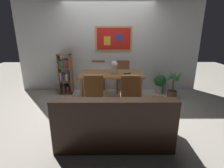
{
  "coord_description": "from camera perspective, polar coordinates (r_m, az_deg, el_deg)",
  "views": [
    {
      "loc": [
        0.06,
        -3.81,
        1.77
      ],
      "look_at": [
        0.08,
        -0.23,
        0.65
      ],
      "focal_mm": 28.01,
      "sensor_mm": 36.0,
      "label": 1
    }
  ],
  "objects": [
    {
      "name": "potted_palm",
      "position": [
        4.91,
        19.26,
        -1.03
      ],
      "size": [
        0.38,
        0.37,
        0.8
      ],
      "color": "brown",
      "rests_on": "ground_plane"
    },
    {
      "name": "wall_back_with_painting",
      "position": [
        5.14,
        -1.01,
        12.14
      ],
      "size": [
        5.2,
        0.14,
        2.6
      ],
      "color": "silver",
      "rests_on": "ground_plane"
    },
    {
      "name": "dining_chair_far_left",
      "position": [
        5.15,
        -4.46,
        3.46
      ],
      "size": [
        0.4,
        0.41,
        0.91
      ],
      "color": "brown",
      "rests_on": "ground_plane"
    },
    {
      "name": "dining_chair_near_left",
      "position": [
        3.67,
        -5.72,
        -2.36
      ],
      "size": [
        0.4,
        0.41,
        0.91
      ],
      "color": "brown",
      "rests_on": "ground_plane"
    },
    {
      "name": "dining_chair_near_right",
      "position": [
        3.64,
        5.84,
        -2.54
      ],
      "size": [
        0.4,
        0.41,
        0.91
      ],
      "color": "brown",
      "rests_on": "ground_plane"
    },
    {
      "name": "leather_couch",
      "position": [
        2.9,
        0.53,
        -12.92
      ],
      "size": [
        1.8,
        0.84,
        0.84
      ],
      "color": "black",
      "rests_on": "ground_plane"
    },
    {
      "name": "potted_ivy",
      "position": [
        5.2,
        15.37,
        0.4
      ],
      "size": [
        0.34,
        0.34,
        0.54
      ],
      "color": "#B2ADA3",
      "rests_on": "ground_plane"
    },
    {
      "name": "dining_table",
      "position": [
        4.35,
        -0.27,
        2.34
      ],
      "size": [
        1.53,
        0.84,
        0.74
      ],
      "color": "brown",
      "rests_on": "ground_plane"
    },
    {
      "name": "tv_remote",
      "position": [
        4.28,
        4.99,
        3.51
      ],
      "size": [
        0.16,
        0.1,
        0.02
      ],
      "color": "black",
      "rests_on": "dining_table"
    },
    {
      "name": "dining_chair_far_right",
      "position": [
        5.14,
        3.65,
        3.44
      ],
      "size": [
        0.4,
        0.41,
        0.91
      ],
      "color": "brown",
      "rests_on": "ground_plane"
    },
    {
      "name": "flower_vase",
      "position": [
        4.25,
        0.8,
        5.71
      ],
      "size": [
        0.18,
        0.18,
        0.31
      ],
      "color": "beige",
      "rests_on": "dining_table"
    },
    {
      "name": "ground_plane",
      "position": [
        4.21,
        -1.13,
        -7.54
      ],
      "size": [
        12.0,
        12.0,
        0.0
      ],
      "primitive_type": "plane",
      "color": "beige"
    },
    {
      "name": "bookshelf",
      "position": [
        5.11,
        -14.98,
        2.98
      ],
      "size": [
        0.36,
        0.28,
        1.14
      ],
      "color": "brown",
      "rests_on": "ground_plane"
    }
  ]
}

